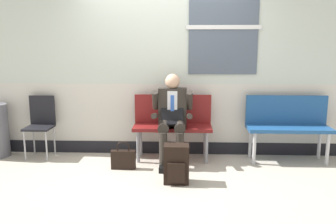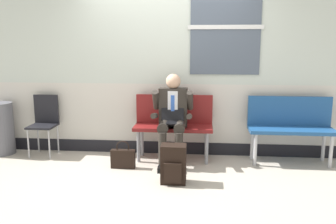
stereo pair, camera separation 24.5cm
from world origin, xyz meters
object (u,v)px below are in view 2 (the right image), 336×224
Objects in this scene: folding_chair at (45,119)px; handbag at (123,158)px; person_seated at (172,116)px; trash_bin at (0,128)px; bench_with_person at (174,122)px; backpack at (173,164)px; bench_empty at (290,124)px.

handbag is at bearing -21.64° from folding_chair.
person_seated reaches higher than trash_bin.
person_seated is 0.89m from handbag.
person_seated is at bearing -90.00° from bench_with_person.
person_seated is at bearing 95.65° from backpack.
bench_empty is 1.88m from backpack.
bench_empty is 1.47× the size of trash_bin.
bench_empty is 2.40m from handbag.
trash_bin is (-0.69, -0.06, -0.15)m from folding_chair.
bench_empty reaches higher than trash_bin.
bench_with_person is 0.92m from handbag.
handbag is (-2.31, -0.49, -0.42)m from bench_empty.
backpack is 1.23× the size of handbag.
bench_empty reaches higher than folding_chair.
bench_empty reaches higher than handbag.
trash_bin is at bearing 176.19° from person_seated.
trash_bin reaches higher than backpack.
backpack is (-1.59, -0.95, -0.32)m from bench_empty.
person_seated is 3.26× the size of handbag.
folding_chair is (-3.64, 0.04, -0.01)m from bench_empty.
person_seated is at bearing -3.81° from trash_bin.
bench_with_person is 1.98m from folding_chair.
folding_chair is at bearing 173.20° from person_seated.
person_seated is 2.64× the size of backpack.
backpack is at bearing -149.13° from bench_empty.
folding_chair is at bearing 179.45° from bench_empty.
folding_chair is at bearing 178.98° from bench_with_person.
bench_empty is 1.68m from person_seated.
person_seated is 1.38× the size of folding_chair.
handbag is 0.48× the size of trash_bin.
backpack is at bearing -32.25° from handbag.
bench_empty is at bearing 6.89° from person_seated.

